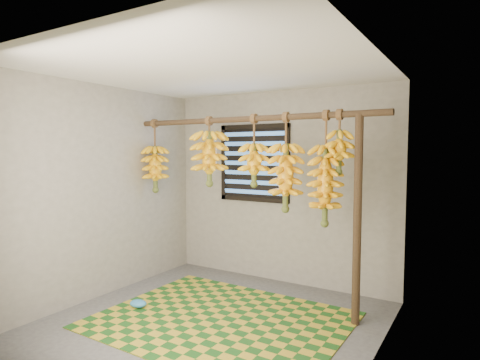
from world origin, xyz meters
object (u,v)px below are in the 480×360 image
Objects in this scene: support_post at (357,221)px; banana_bunch_e at (325,185)px; banana_bunch_a at (155,169)px; banana_bunch_d at (286,177)px; plastic_bag at (138,304)px; banana_bunch_b at (209,158)px; woven_mat at (221,320)px; banana_bunch_f at (339,152)px; banana_bunch_c at (254,165)px.

banana_bunch_e is (-0.32, 0.00, 0.32)m from support_post.
banana_bunch_a is 2.23m from banana_bunch_e.
plastic_bag is at bearing -149.12° from banana_bunch_d.
banana_bunch_b is at bearing 180.00° from banana_bunch_d.
woven_mat is 2.07× the size of banana_bunch_e.
banana_bunch_e is 1.83× the size of banana_bunch_f.
banana_bunch_e is (0.80, 0.00, -0.19)m from banana_bunch_c.
banana_bunch_c is at bearing 180.00° from banana_bunch_e.
banana_bunch_c and banana_bunch_d have the same top height.
banana_bunch_d is 0.90× the size of banana_bunch_e.
woven_mat is at bearing -93.31° from banana_bunch_c.
banana_bunch_a is (-0.47, 0.79, 1.38)m from plastic_bag.
banana_bunch_f is (0.93, 0.00, 0.14)m from banana_bunch_c.
banana_bunch_c is (-1.11, 0.00, 0.51)m from support_post.
banana_bunch_a is at bearing 180.00° from banana_bunch_c.
banana_bunch_d reaches higher than woven_mat.
woven_mat is 1.67m from banana_bunch_e.
banana_bunch_e is (0.42, 0.00, -0.06)m from banana_bunch_d.
support_post is 2.54× the size of banana_bunch_b.
banana_bunch_b is at bearing 180.00° from banana_bunch_e.
support_post is 0.84m from banana_bunch_d.
banana_bunch_a is at bearing 180.00° from banana_bunch_d.
banana_bunch_d is 1.65× the size of banana_bunch_f.
banana_bunch_c is 0.82m from banana_bunch_e.
woven_mat is at bearing -148.22° from banana_bunch_f.
banana_bunch_c is at bearing 0.00° from banana_bunch_b.
banana_bunch_c reaches higher than woven_mat.
plastic_bag is at bearing -59.12° from banana_bunch_a.
support_post is at bearing 27.43° from woven_mat.
banana_bunch_f is at bearing 0.00° from banana_bunch_e.
banana_bunch_b is at bearing 180.00° from banana_bunch_f.
banana_bunch_c and banana_bunch_e have the same top height.
plastic_bag is 0.25× the size of banana_bunch_c.
banana_bunch_a is 2.36m from banana_bunch_f.
banana_bunch_d is (0.41, 0.60, 1.38)m from woven_mat.
banana_bunch_a is at bearing 180.00° from support_post.
banana_bunch_f is at bearing 0.00° from banana_bunch_d.
banana_bunch_b is 1.02× the size of banana_bunch_c.
banana_bunch_c is (0.59, 0.00, -0.06)m from banana_bunch_b.
banana_bunch_b reaches higher than support_post.
banana_bunch_e is at bearing 180.00° from support_post.
banana_bunch_a is (-1.39, 0.60, 1.43)m from woven_mat.
banana_bunch_e is at bearing 0.00° from banana_bunch_c.
banana_bunch_d is at bearing 0.00° from banana_bunch_a.
banana_bunch_c is at bearing 180.00° from banana_bunch_d.
banana_bunch_a is at bearing 156.83° from woven_mat.
banana_bunch_c is at bearing 180.00° from banana_bunch_f.
banana_bunch_a and banana_bunch_e have the same top height.
banana_bunch_a is 1.17× the size of banana_bunch_c.
banana_bunch_a is (-2.54, 0.00, 0.43)m from support_post.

